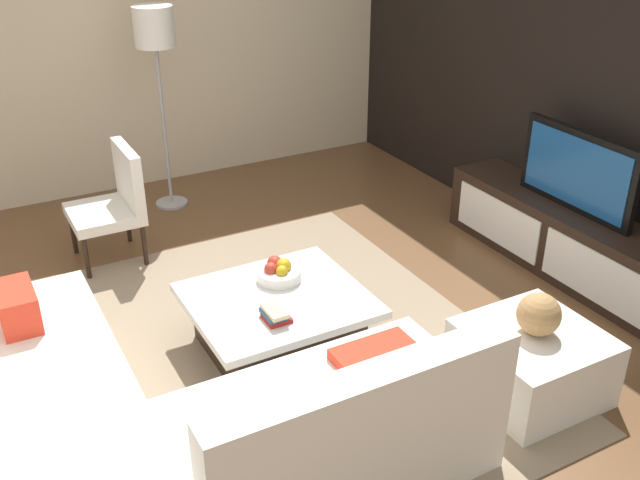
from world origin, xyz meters
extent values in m
plane|color=brown|center=(0.00, 0.00, 0.00)|extent=(14.00, 14.00, 0.00)
cube|color=black|center=(0.00, 2.70, 1.40)|extent=(6.40, 0.12, 2.80)
cube|color=beige|center=(-3.20, 0.20, 1.40)|extent=(0.12, 5.20, 2.80)
cube|color=gray|center=(-0.10, 0.00, 0.01)|extent=(3.18, 2.75, 0.01)
cube|color=black|center=(0.00, 2.40, 0.25)|extent=(2.10, 0.47, 0.50)
cube|color=white|center=(-0.48, 2.16, 0.25)|extent=(0.89, 0.01, 0.35)
cube|color=white|center=(0.48, 2.16, 0.25)|extent=(0.89, 0.01, 0.35)
cube|color=black|center=(0.00, 2.40, 0.79)|extent=(1.01, 0.05, 0.58)
cube|color=#194C8C|center=(0.00, 2.37, 0.79)|extent=(0.91, 0.01, 0.49)
cube|color=white|center=(0.20, -1.30, 0.21)|extent=(2.29, 0.85, 0.41)
cube|color=white|center=(0.92, -0.12, 0.21)|extent=(0.85, 1.52, 0.41)
cube|color=white|center=(1.25, -0.12, 0.60)|extent=(0.18, 1.52, 0.39)
cube|color=red|center=(-0.49, -1.30, 0.52)|extent=(0.36, 0.20, 0.22)
cube|color=red|center=(0.92, 0.26, 0.44)|extent=(0.60, 0.44, 0.06)
cube|color=black|center=(-0.10, 0.10, 0.17)|extent=(0.74, 0.83, 0.33)
cube|color=white|center=(-0.10, 0.10, 0.35)|extent=(0.93, 1.04, 0.05)
cylinder|color=black|center=(-2.01, -0.74, 0.19)|extent=(0.04, 0.04, 0.38)
cylinder|color=black|center=(-1.55, -0.74, 0.19)|extent=(0.04, 0.04, 0.38)
cylinder|color=black|center=(-2.01, -0.31, 0.19)|extent=(0.04, 0.04, 0.38)
cylinder|color=black|center=(-1.55, -0.31, 0.19)|extent=(0.04, 0.04, 0.38)
cube|color=white|center=(-1.78, -0.53, 0.38)|extent=(0.54, 0.51, 0.08)
cube|color=white|center=(-1.78, -0.31, 0.65)|extent=(0.54, 0.08, 0.45)
cylinder|color=#A5A5AA|center=(-2.54, 0.21, 0.01)|extent=(0.28, 0.28, 0.02)
cylinder|color=#A5A5AA|center=(-2.54, 0.21, 0.71)|extent=(0.03, 0.03, 1.37)
cylinder|color=white|center=(-2.54, 0.21, 1.56)|extent=(0.33, 0.33, 0.32)
cube|color=white|center=(0.95, 1.17, 0.20)|extent=(0.70, 0.70, 0.40)
cylinder|color=silver|center=(-0.28, 0.20, 0.42)|extent=(0.28, 0.28, 0.07)
sphere|color=gold|center=(-0.23, 0.20, 0.46)|extent=(0.07, 0.07, 0.07)
sphere|color=gold|center=(-0.28, 0.23, 0.47)|extent=(0.10, 0.10, 0.10)
sphere|color=#B23326|center=(-0.34, 0.20, 0.47)|extent=(0.10, 0.10, 0.10)
sphere|color=#B23326|center=(-0.29, 0.15, 0.47)|extent=(0.08, 0.08, 0.08)
sphere|color=#AD8451|center=(0.95, 1.17, 0.52)|extent=(0.24, 0.24, 0.24)
cube|color=maroon|center=(0.13, -0.01, 0.39)|extent=(0.14, 0.14, 0.02)
cube|color=#2D516B|center=(0.11, -0.02, 0.42)|extent=(0.16, 0.12, 0.03)
cube|color=#CCB78C|center=(0.13, -0.02, 0.45)|extent=(0.19, 0.10, 0.02)
camera|label=1|loc=(3.27, -1.45, 2.66)|focal=40.52mm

